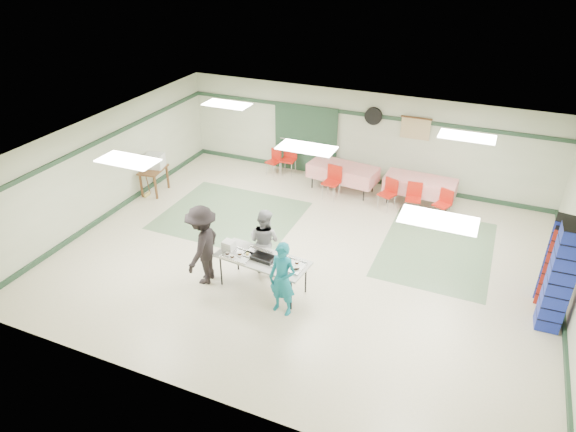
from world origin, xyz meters
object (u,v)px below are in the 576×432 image
at_px(crate_stack_red, 556,266).
at_px(chair_d, 333,179).
at_px(serving_table, 262,260).
at_px(chair_a, 414,195).
at_px(broom, 145,175).
at_px(crate_stack_blue_a, 556,259).
at_px(volunteer_dark, 203,245).
at_px(crate_stack_blue_b, 560,279).
at_px(dining_table_a, 420,185).
at_px(chair_loose_a, 289,156).
at_px(dining_table_b, 343,172).
at_px(volunteer_grey, 264,241).
at_px(printer_table, 153,172).
at_px(chair_c, 444,201).
at_px(office_printer, 155,161).
at_px(volunteer_teal, 283,279).
at_px(chair_b, 389,191).
at_px(chair_loose_b, 275,159).

bearing_deg(crate_stack_red, chair_d, 153.66).
distance_m(serving_table, chair_a, 5.10).
bearing_deg(broom, crate_stack_blue_a, -14.09).
bearing_deg(volunteer_dark, serving_table, 93.53).
bearing_deg(crate_stack_blue_b, dining_table_a, 128.15).
bearing_deg(broom, crate_stack_blue_b, -19.48).
bearing_deg(chair_loose_a, chair_d, -32.47).
xyz_separation_m(volunteer_dark, dining_table_b, (1.35, 5.37, -0.33)).
relative_size(volunteer_grey, crate_stack_blue_b, 0.69).
relative_size(volunteer_grey, broom, 1.21).
bearing_deg(dining_table_a, printer_table, -160.59).
bearing_deg(broom, dining_table_b, 16.07).
height_order(volunteer_dark, dining_table_a, volunteer_dark).
distance_m(volunteer_grey, printer_table, 5.08).
relative_size(chair_c, chair_d, 0.87).
bearing_deg(printer_table, broom, -115.36).
relative_size(crate_stack_red, office_printer, 3.57).
height_order(volunteer_teal, crate_stack_blue_a, crate_stack_blue_a).
relative_size(dining_table_b, chair_loose_a, 2.22).
height_order(volunteer_dark, chair_loose_a, volunteer_dark).
relative_size(dining_table_a, office_printer, 3.85).
bearing_deg(dining_table_b, crate_stack_red, -24.11).
distance_m(printer_table, office_printer, 0.33).
bearing_deg(crate_stack_blue_a, chair_a, 142.17).
bearing_deg(dining_table_a, volunteer_teal, -104.30).
bearing_deg(chair_a, chair_d, 173.00).
bearing_deg(chair_b, office_printer, -143.97).
distance_m(dining_table_b, chair_a, 2.22).
relative_size(chair_a, chair_b, 1.01).
bearing_deg(office_printer, dining_table_a, 2.91).
height_order(dining_table_a, crate_stack_blue_b, crate_stack_blue_b).
distance_m(dining_table_b, crate_stack_red, 6.34).
distance_m(chair_a, chair_loose_b, 4.51).
height_order(chair_b, chair_loose_b, chair_b).
relative_size(serving_table, office_printer, 4.07).
relative_size(chair_d, crate_stack_blue_b, 0.43).
relative_size(chair_loose_a, crate_stack_blue_a, 0.50).
relative_size(chair_a, crate_stack_blue_a, 0.46).
distance_m(chair_d, chair_loose_a, 2.03).
xyz_separation_m(volunteer_grey, dining_table_b, (0.33, 4.52, -0.19)).
height_order(serving_table, broom, broom).
height_order(crate_stack_blue_a, crate_stack_red, crate_stack_blue_a).
distance_m(chair_loose_b, office_printer, 3.60).
relative_size(volunteer_teal, crate_stack_blue_a, 0.84).
height_order(crate_stack_red, crate_stack_blue_b, crate_stack_blue_b).
bearing_deg(chair_loose_a, crate_stack_blue_a, -28.45).
bearing_deg(office_printer, volunteer_teal, -46.59).
relative_size(chair_b, printer_table, 0.90).
bearing_deg(chair_loose_b, crate_stack_blue_a, -9.23).
distance_m(chair_b, office_printer, 6.58).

